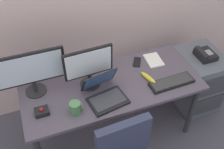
{
  "coord_description": "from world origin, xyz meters",
  "views": [
    {
      "loc": [
        -0.57,
        -1.53,
        2.34
      ],
      "look_at": [
        0.0,
        0.0,
        0.82
      ],
      "focal_mm": 41.64,
      "sensor_mm": 36.0,
      "label": 1
    }
  ],
  "objects_px": {
    "file_cabinet": "(196,80)",
    "keyboard": "(172,82)",
    "laptop": "(105,93)",
    "paper_notepad": "(154,60)",
    "trackball_mouse": "(42,111)",
    "coffee_mug": "(76,108)",
    "monitor_side": "(89,66)",
    "desk_phone": "(205,54)",
    "banana": "(148,78)",
    "monitor_main": "(30,71)",
    "cell_phone": "(137,62)"
  },
  "relations": [
    {
      "from": "file_cabinet",
      "to": "keyboard",
      "type": "relative_size",
      "value": 1.64
    },
    {
      "from": "laptop",
      "to": "paper_notepad",
      "type": "relative_size",
      "value": 1.74
    },
    {
      "from": "trackball_mouse",
      "to": "coffee_mug",
      "type": "xyz_separation_m",
      "value": [
        0.26,
        -0.08,
        0.03
      ]
    },
    {
      "from": "laptop",
      "to": "coffee_mug",
      "type": "height_order",
      "value": "laptop"
    },
    {
      "from": "monitor_side",
      "to": "keyboard",
      "type": "distance_m",
      "value": 0.76
    },
    {
      "from": "file_cabinet",
      "to": "desk_phone",
      "type": "relative_size",
      "value": 3.39
    },
    {
      "from": "banana",
      "to": "file_cabinet",
      "type": "bearing_deg",
      "value": 10.88
    },
    {
      "from": "keyboard",
      "to": "banana",
      "type": "height_order",
      "value": "banana"
    },
    {
      "from": "banana",
      "to": "desk_phone",
      "type": "bearing_deg",
      "value": 9.69
    },
    {
      "from": "monitor_main",
      "to": "banana",
      "type": "xyz_separation_m",
      "value": [
        0.98,
        -0.21,
        -0.22
      ]
    },
    {
      "from": "trackball_mouse",
      "to": "banana",
      "type": "relative_size",
      "value": 0.58
    },
    {
      "from": "file_cabinet",
      "to": "paper_notepad",
      "type": "distance_m",
      "value": 0.65
    },
    {
      "from": "desk_phone",
      "to": "trackball_mouse",
      "type": "distance_m",
      "value": 1.67
    },
    {
      "from": "cell_phone",
      "to": "banana",
      "type": "height_order",
      "value": "banana"
    },
    {
      "from": "desk_phone",
      "to": "keyboard",
      "type": "xyz_separation_m",
      "value": [
        -0.52,
        -0.24,
        0.0
      ]
    },
    {
      "from": "keyboard",
      "to": "cell_phone",
      "type": "height_order",
      "value": "keyboard"
    },
    {
      "from": "desk_phone",
      "to": "monitor_side",
      "type": "distance_m",
      "value": 1.22
    },
    {
      "from": "file_cabinet",
      "to": "coffee_mug",
      "type": "relative_size",
      "value": 6.49
    },
    {
      "from": "file_cabinet",
      "to": "monitor_side",
      "type": "xyz_separation_m",
      "value": [
        -1.21,
        -0.01,
        0.59
      ]
    },
    {
      "from": "monitor_side",
      "to": "trackball_mouse",
      "type": "relative_size",
      "value": 3.86
    },
    {
      "from": "file_cabinet",
      "to": "keyboard",
      "type": "bearing_deg",
      "value": -154.42
    },
    {
      "from": "banana",
      "to": "cell_phone",
      "type": "bearing_deg",
      "value": 89.0
    },
    {
      "from": "keyboard",
      "to": "coffee_mug",
      "type": "relative_size",
      "value": 3.95
    },
    {
      "from": "file_cabinet",
      "to": "trackball_mouse",
      "type": "bearing_deg",
      "value": -173.56
    },
    {
      "from": "trackball_mouse",
      "to": "paper_notepad",
      "type": "relative_size",
      "value": 0.53
    },
    {
      "from": "coffee_mug",
      "to": "paper_notepad",
      "type": "distance_m",
      "value": 0.95
    },
    {
      "from": "monitor_side",
      "to": "coffee_mug",
      "type": "height_order",
      "value": "monitor_side"
    },
    {
      "from": "paper_notepad",
      "to": "cell_phone",
      "type": "height_order",
      "value": "paper_notepad"
    },
    {
      "from": "cell_phone",
      "to": "desk_phone",
      "type": "bearing_deg",
      "value": 18.77
    },
    {
      "from": "monitor_main",
      "to": "coffee_mug",
      "type": "distance_m",
      "value": 0.47
    },
    {
      "from": "desk_phone",
      "to": "cell_phone",
      "type": "distance_m",
      "value": 0.7
    },
    {
      "from": "paper_notepad",
      "to": "banana",
      "type": "relative_size",
      "value": 1.09
    },
    {
      "from": "desk_phone",
      "to": "laptop",
      "type": "relative_size",
      "value": 0.55
    },
    {
      "from": "paper_notepad",
      "to": "banana",
      "type": "bearing_deg",
      "value": -127.06
    },
    {
      "from": "monitor_main",
      "to": "cell_phone",
      "type": "xyz_separation_m",
      "value": [
        0.98,
        0.05,
        -0.24
      ]
    },
    {
      "from": "monitor_main",
      "to": "keyboard",
      "type": "bearing_deg",
      "value": -15.73
    },
    {
      "from": "desk_phone",
      "to": "paper_notepad",
      "type": "height_order",
      "value": "desk_phone"
    },
    {
      "from": "monitor_main",
      "to": "monitor_side",
      "type": "xyz_separation_m",
      "value": [
        0.46,
        -0.08,
        -0.02
      ]
    },
    {
      "from": "laptop",
      "to": "trackball_mouse",
      "type": "xyz_separation_m",
      "value": [
        -0.53,
        0.01,
        -0.03
      ]
    },
    {
      "from": "trackball_mouse",
      "to": "banana",
      "type": "height_order",
      "value": "trackball_mouse"
    },
    {
      "from": "monitor_side",
      "to": "cell_phone",
      "type": "distance_m",
      "value": 0.57
    },
    {
      "from": "keyboard",
      "to": "trackball_mouse",
      "type": "distance_m",
      "value": 1.14
    },
    {
      "from": "keyboard",
      "to": "laptop",
      "type": "bearing_deg",
      "value": 174.98
    },
    {
      "from": "paper_notepad",
      "to": "file_cabinet",
      "type": "bearing_deg",
      "value": -9.54
    },
    {
      "from": "laptop",
      "to": "monitor_side",
      "type": "bearing_deg",
      "value": 110.82
    },
    {
      "from": "cell_phone",
      "to": "banana",
      "type": "bearing_deg",
      "value": -61.03
    },
    {
      "from": "monitor_side",
      "to": "laptop",
      "type": "xyz_separation_m",
      "value": [
        0.07,
        -0.19,
        -0.17
      ]
    },
    {
      "from": "file_cabinet",
      "to": "laptop",
      "type": "relative_size",
      "value": 1.87
    },
    {
      "from": "file_cabinet",
      "to": "banana",
      "type": "xyz_separation_m",
      "value": [
        -0.7,
        -0.13,
        0.39
      ]
    },
    {
      "from": "laptop",
      "to": "coffee_mug",
      "type": "xyz_separation_m",
      "value": [
        -0.27,
        -0.07,
        0.0
      ]
    }
  ]
}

